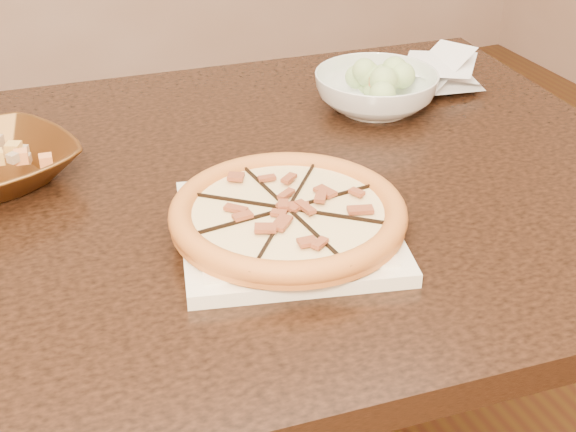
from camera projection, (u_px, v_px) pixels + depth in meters
name	position (u px, v px, depth m)	size (l,w,h in m)	color
dining_table	(167.00, 256.00, 1.13)	(1.48, 1.01, 0.75)	#331B0F
plate	(288.00, 230.00, 0.99)	(0.32, 0.32, 0.02)	#EFE6C8
pizza	(288.00, 213.00, 0.98)	(0.29, 0.29, 0.03)	orange
salad_bowl	(376.00, 91.00, 1.32)	(0.20, 0.20, 0.06)	white
salad	(378.00, 63.00, 1.29)	(0.11, 0.11, 0.04)	#A0C56A
cling_film	(441.00, 75.00, 1.40)	(0.15, 0.13, 0.05)	white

